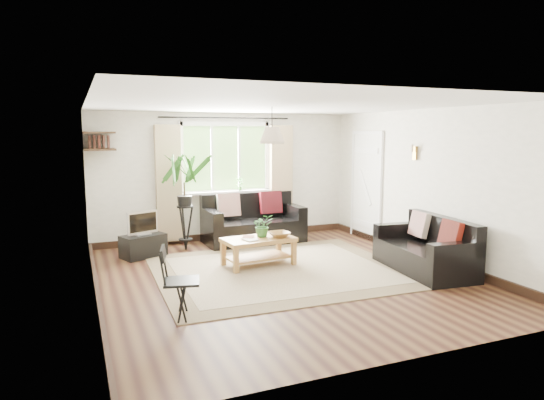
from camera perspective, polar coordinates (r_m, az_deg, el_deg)
name	(u,v)px	position (r m, az deg, el deg)	size (l,w,h in m)	color
floor	(283,277)	(6.95, 1.26, -9.03)	(5.50, 5.50, 0.00)	black
ceiling	(283,105)	(6.66, 1.33, 11.13)	(5.50, 5.50, 0.00)	white
wall_back	(225,176)	(9.28, -5.51, 2.77)	(5.00, 0.02, 2.40)	white
wall_front	(410,229)	(4.35, 15.92, -3.34)	(5.00, 0.02, 2.40)	white
wall_left	(91,203)	(6.16, -20.56, -0.31)	(0.02, 5.50, 2.40)	white
wall_right	(428,186)	(8.03, 17.89, 1.63)	(0.02, 5.50, 2.40)	white
rug	(281,270)	(7.26, 1.03, -8.21)	(3.62, 3.10, 0.02)	beige
window	(226,158)	(9.21, -5.47, 4.92)	(2.50, 0.16, 2.16)	white
door	(366,187)	(9.39, 11.02, 1.50)	(0.06, 0.96, 2.06)	silver
corner_shelf	(99,141)	(8.61, -19.66, 6.55)	(0.50, 0.50, 0.34)	black
pendant_lamp	(272,131)	(7.02, 0.00, 8.11)	(0.36, 0.36, 0.54)	beige
wall_sconce	(414,151)	(8.18, 16.32, 5.59)	(0.12, 0.12, 0.28)	beige
sofa_back	(253,220)	(9.02, -2.19, -2.32)	(1.81, 0.90, 0.85)	black
sofa_right	(424,246)	(7.47, 17.47, -5.18)	(0.81, 1.62, 0.76)	black
coffee_table	(259,252)	(7.46, -1.59, -6.11)	(1.07, 0.58, 0.44)	olive
table_plant	(263,225)	(7.46, -1.10, -3.01)	(0.32, 0.27, 0.35)	#2E6428
bowl	(279,234)	(7.46, 0.88, -4.08)	(0.32, 0.32, 0.08)	brown
book_a	(245,240)	(7.21, -3.20, -4.75)	(0.17, 0.24, 0.02)	white
book_b	(243,237)	(7.42, -3.48, -4.37)	(0.17, 0.23, 0.02)	brown
tv_stand	(143,246)	(8.26, -14.90, -5.23)	(0.69, 0.39, 0.37)	black
tv	(142,222)	(8.18, -15.00, -2.57)	(0.53, 0.18, 0.41)	#A5A5AA
palm_stand	(185,202)	(8.49, -10.24, -0.27)	(0.65, 0.65, 1.67)	black
folding_chair	(182,283)	(5.46, -10.56, -9.54)	(0.42, 0.42, 0.80)	black
sill_plant	(240,184)	(9.25, -3.80, 1.94)	(0.14, 0.10, 0.27)	#2D6023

